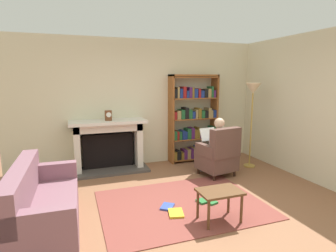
{
  "coord_description": "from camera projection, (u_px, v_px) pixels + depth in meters",
  "views": [
    {
      "loc": [
        -1.49,
        -3.27,
        1.86
      ],
      "look_at": [
        0.1,
        1.2,
        1.05
      ],
      "focal_mm": 29.3,
      "sensor_mm": 36.0,
      "label": 1
    }
  ],
  "objects": [
    {
      "name": "ground",
      "position": [
        190.0,
        214.0,
        3.84
      ],
      "size": [
        14.0,
        14.0,
        0.0
      ],
      "primitive_type": "plane",
      "color": "#8C5C3E"
    },
    {
      "name": "back_wall",
      "position": [
        143.0,
        103.0,
        5.98
      ],
      "size": [
        5.6,
        0.1,
        2.7
      ],
      "primitive_type": "cube",
      "color": "beige",
      "rests_on": "ground"
    },
    {
      "name": "side_wall_right",
      "position": [
        284.0,
        104.0,
        5.65
      ],
      "size": [
        0.1,
        5.2,
        2.7
      ],
      "primitive_type": "cube",
      "color": "beige",
      "rests_on": "ground"
    },
    {
      "name": "area_rug",
      "position": [
        182.0,
        204.0,
        4.12
      ],
      "size": [
        2.4,
        1.8,
        0.01
      ],
      "primitive_type": "cube",
      "color": "brown",
      "rests_on": "ground"
    },
    {
      "name": "fireplace",
      "position": [
        108.0,
        143.0,
        5.62
      ],
      "size": [
        1.55,
        0.64,
        1.05
      ],
      "color": "#4C4742",
      "rests_on": "ground"
    },
    {
      "name": "mantel_clock",
      "position": [
        108.0,
        116.0,
        5.43
      ],
      "size": [
        0.14,
        0.14,
        0.2
      ],
      "color": "brown",
      "rests_on": "fireplace"
    },
    {
      "name": "bookshelf",
      "position": [
        194.0,
        120.0,
        6.22
      ],
      "size": [
        1.11,
        0.32,
        1.96
      ],
      "color": "brown",
      "rests_on": "ground"
    },
    {
      "name": "armchair_reading",
      "position": [
        219.0,
        155.0,
        5.28
      ],
      "size": [
        0.75,
        0.73,
        0.97
      ],
      "rotation": [
        0.0,
        0.0,
        3.33
      ],
      "color": "#331E14",
      "rests_on": "ground"
    },
    {
      "name": "seated_reader",
      "position": [
        215.0,
        144.0,
        5.34
      ],
      "size": [
        0.43,
        0.58,
        1.14
      ],
      "rotation": [
        0.0,
        0.0,
        3.33
      ],
      "color": "silver",
      "rests_on": "ground"
    },
    {
      "name": "sofa_floral",
      "position": [
        42.0,
        207.0,
        3.35
      ],
      "size": [
        0.75,
        1.71,
        0.85
      ],
      "rotation": [
        0.0,
        0.0,
        1.55
      ],
      "color": "#815764",
      "rests_on": "ground"
    },
    {
      "name": "side_table",
      "position": [
        220.0,
        195.0,
        3.58
      ],
      "size": [
        0.56,
        0.39,
        0.43
      ],
      "color": "brown",
      "rests_on": "ground"
    },
    {
      "name": "scattered_books",
      "position": [
        188.0,
        206.0,
        4.01
      ],
      "size": [
        0.9,
        0.52,
        0.03
      ],
      "color": "#267233",
      "rests_on": "area_rug"
    },
    {
      "name": "floor_lamp",
      "position": [
        253.0,
        96.0,
        5.68
      ],
      "size": [
        0.32,
        0.32,
        1.79
      ],
      "color": "#B7933F",
      "rests_on": "ground"
    }
  ]
}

